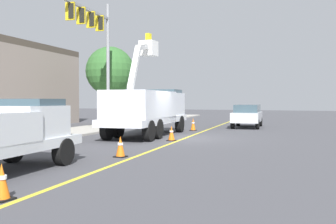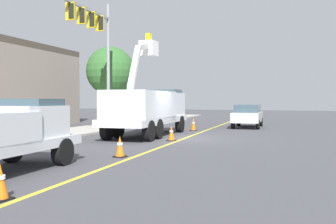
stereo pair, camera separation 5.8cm
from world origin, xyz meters
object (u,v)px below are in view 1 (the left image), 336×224
at_px(traffic_signal_mast, 96,38).
at_px(traffic_cone_leading, 2,182).
at_px(utility_bucket_truck, 148,108).
at_px(traffic_cone_mid_rear, 171,133).
at_px(traffic_cone_trailing, 193,124).
at_px(traffic_cone_mid_front, 120,147).
at_px(passing_minivan, 247,114).

bearing_deg(traffic_signal_mast, traffic_cone_leading, -152.43).
relative_size(utility_bucket_truck, traffic_cone_mid_rear, 11.14).
bearing_deg(traffic_cone_trailing, traffic_cone_mid_front, -172.32).
height_order(passing_minivan, traffic_cone_leading, passing_minivan).
height_order(utility_bucket_truck, traffic_cone_mid_rear, utility_bucket_truck).
height_order(passing_minivan, traffic_cone_mid_rear, passing_minivan).
bearing_deg(passing_minivan, traffic_cone_mid_front, 176.43).
relative_size(traffic_cone_mid_rear, traffic_signal_mast, 0.09).
xyz_separation_m(passing_minivan, traffic_signal_mast, (-7.70, 8.08, 5.02)).
distance_m(traffic_cone_mid_front, traffic_signal_mast, 12.72).
relative_size(utility_bucket_truck, traffic_cone_leading, 11.20).
bearing_deg(traffic_cone_trailing, utility_bucket_truck, 165.40).
bearing_deg(traffic_cone_mid_front, traffic_cone_mid_rear, 4.65).
distance_m(traffic_cone_leading, traffic_cone_trailing, 18.51).
height_order(traffic_cone_mid_front, traffic_signal_mast, traffic_signal_mast).
xyz_separation_m(passing_minivan, traffic_cone_trailing, (-4.39, 2.70, -0.56)).
xyz_separation_m(passing_minivan, traffic_cone_mid_rear, (-10.91, 1.51, -0.60)).
distance_m(traffic_cone_mid_rear, traffic_signal_mast, 9.22).
xyz_separation_m(traffic_cone_leading, traffic_cone_trailing, (18.35, 2.46, 0.04)).
relative_size(passing_minivan, traffic_cone_mid_front, 6.57).
distance_m(passing_minivan, traffic_signal_mast, 12.24).
height_order(passing_minivan, traffic_cone_trailing, passing_minivan).
relative_size(traffic_cone_leading, traffic_cone_trailing, 0.90).
relative_size(passing_minivan, traffic_cone_trailing, 5.95).
relative_size(utility_bucket_truck, traffic_cone_trailing, 10.07).
bearing_deg(utility_bucket_truck, passing_minivan, -23.60).
bearing_deg(traffic_cone_mid_front, traffic_cone_leading, -172.41).
bearing_deg(traffic_cone_mid_rear, traffic_cone_trailing, 10.32).
bearing_deg(traffic_signal_mast, utility_bucket_truck, -104.57).
relative_size(traffic_cone_mid_rear, traffic_cone_trailing, 0.90).
xyz_separation_m(traffic_cone_leading, traffic_cone_mid_front, (6.05, 0.81, 0.00)).
bearing_deg(traffic_cone_mid_rear, traffic_cone_leading, -173.84).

